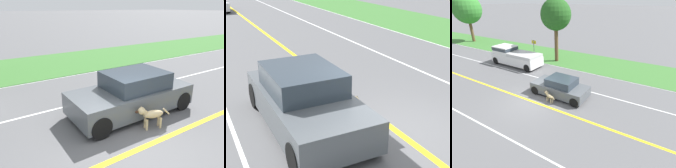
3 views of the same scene
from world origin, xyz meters
The scene contains 4 objects.
ground_plane centered at (0.00, 0.00, 0.00)m, with size 400.00×400.00×0.00m, color #5B5B5E.
centre_divider_line centered at (0.00, 0.00, 0.00)m, with size 0.18×160.00×0.01m, color yellow.
ego_car centered at (1.83, -1.23, 0.68)m, with size 1.90×4.26×1.46m.
dog centered at (0.63, -1.02, 0.48)m, with size 0.45×1.11×0.77m.
Camera 2 is at (4.18, 5.25, 3.75)m, focal length 50.00 mm.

